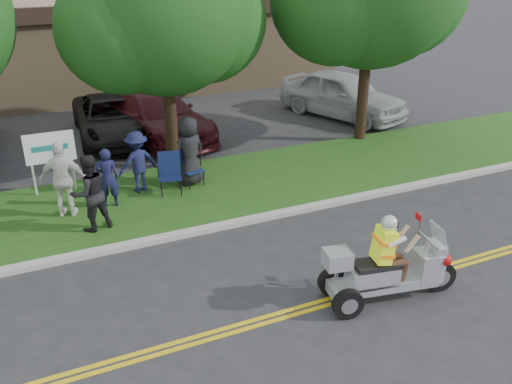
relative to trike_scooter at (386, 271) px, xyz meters
name	(u,v)px	position (x,y,z in m)	size (l,w,h in m)	color
ground	(259,303)	(-2.19, 0.83, -0.62)	(120.00, 120.00, 0.00)	#28282B
centerline_near	(273,321)	(-2.19, 0.25, -0.61)	(60.00, 0.10, 0.01)	gold
centerline_far	(269,316)	(-2.19, 0.41, -0.61)	(60.00, 0.10, 0.01)	gold
curb	(204,230)	(-2.19, 3.88, -0.56)	(60.00, 0.25, 0.12)	#A8A89E
grass_verge	(177,194)	(-2.19, 6.03, -0.56)	(60.00, 4.00, 0.10)	#204713
commercial_building	(131,39)	(-0.19, 19.81, 1.39)	(18.00, 8.20, 4.00)	#9E7F5B
tree_mid	(165,13)	(-1.64, 8.06, 3.82)	(5.88, 4.80, 7.05)	#332114
business_sign	(50,151)	(-5.09, 7.43, 0.64)	(1.25, 0.06, 1.75)	silver
trike_scooter	(386,271)	(0.00, 0.00, 0.00)	(2.69, 1.10, 1.77)	black
lawn_chair_a	(190,165)	(-1.67, 6.47, 0.05)	(0.63, 0.65, 0.99)	black
lawn_chair_b	(170,170)	(-2.32, 6.17, 0.10)	(0.69, 0.71, 1.09)	black
spectator_adult_left	(107,178)	(-3.94, 5.99, 0.25)	(0.56, 0.36, 1.52)	#16183F
spectator_adult_mid	(90,193)	(-4.52, 4.91, 0.39)	(0.88, 0.69, 1.81)	black
spectator_adult_right	(64,179)	(-4.97, 5.87, 0.43)	(1.10, 0.46, 1.88)	silver
spectator_chair_a	(138,162)	(-3.05, 6.58, 0.31)	(1.06, 0.61, 1.65)	#181C45
spectator_chair_b	(189,151)	(-1.65, 6.48, 0.43)	(0.92, 0.60, 1.89)	black
parked_car_mid	(112,118)	(-2.77, 11.62, 0.09)	(2.33, 5.06, 1.41)	black
parked_car_right	(156,115)	(-1.39, 10.98, 0.18)	(2.23, 5.49, 1.59)	#471015
parked_car_far_right	(343,94)	(5.81, 10.53, 0.26)	(2.07, 5.15, 1.75)	#A5A9AC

